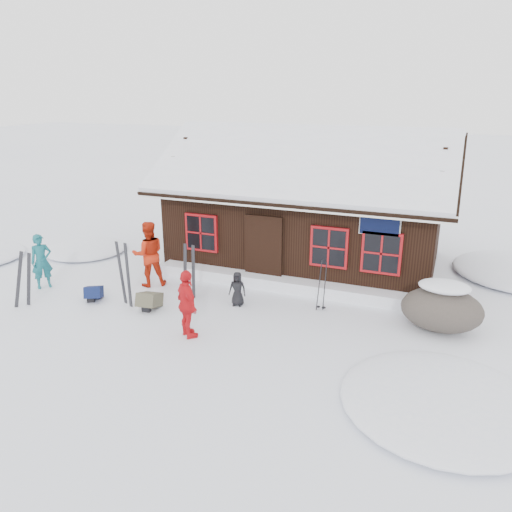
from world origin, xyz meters
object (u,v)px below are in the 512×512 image
(skier_orange_left, at_px, (149,254))
(backpack_olive, at_px, (150,303))
(backpack_blue, at_px, (94,295))
(ski_pair_left, at_px, (24,280))
(boulder, at_px, (442,308))
(skier_orange_right, at_px, (187,304))
(ski_poles, at_px, (322,287))
(skier_crouched, at_px, (237,289))
(skier_teal, at_px, (42,261))

(skier_orange_left, distance_m, backpack_olive, 1.88)
(backpack_blue, xyz_separation_m, backpack_olive, (1.73, 0.06, 0.02))
(ski_pair_left, xyz_separation_m, backpack_olive, (3.11, 1.03, -0.56))
(skier_orange_left, distance_m, boulder, 7.98)
(skier_orange_right, bearing_deg, backpack_blue, 23.94)
(boulder, distance_m, ski_poles, 2.90)
(skier_crouched, bearing_deg, ski_pair_left, -166.81)
(skier_orange_left, xyz_separation_m, boulder, (7.97, 0.12, -0.40))
(skier_orange_left, bearing_deg, ski_pair_left, 9.26)
(backpack_blue, bearing_deg, ski_pair_left, -173.62)
(skier_teal, xyz_separation_m, ski_pair_left, (0.55, -1.20, -0.05))
(backpack_blue, bearing_deg, boulder, -18.31)
(skier_teal, height_order, skier_crouched, skier_teal)
(ski_pair_left, bearing_deg, backpack_blue, 12.98)
(backpack_blue, bearing_deg, skier_orange_left, 32.96)
(boulder, bearing_deg, backpack_olive, -167.49)
(skier_orange_right, height_order, skier_crouched, skier_orange_right)
(boulder, xyz_separation_m, backpack_olive, (-7.05, -1.56, -0.38))
(skier_crouched, bearing_deg, backpack_blue, -172.33)
(skier_orange_left, xyz_separation_m, ski_poles, (5.06, 0.14, -0.30))
(skier_teal, bearing_deg, ski_pair_left, -118.41)
(skier_orange_left, xyz_separation_m, ski_pair_left, (-2.19, -2.47, -0.22))
(skier_crouched, height_order, boulder, boulder)
(skier_crouched, distance_m, boulder, 5.06)
(skier_teal, relative_size, skier_orange_right, 0.98)
(skier_teal, xyz_separation_m, backpack_olive, (3.66, -0.17, -0.61))
(backpack_blue, bearing_deg, skier_crouched, -11.97)
(skier_orange_left, relative_size, backpack_blue, 3.37)
(skier_teal, xyz_separation_m, skier_crouched, (5.68, 0.90, -0.33))
(boulder, xyz_separation_m, ski_poles, (-2.90, 0.02, 0.10))
(ski_poles, bearing_deg, skier_teal, -169.71)
(skier_orange_left, xyz_separation_m, skier_orange_right, (2.60, -2.41, -0.14))
(skier_orange_right, bearing_deg, ski_poles, -95.08)
(ski_pair_left, height_order, ski_poles, ski_pair_left)
(skier_teal, distance_m, boulder, 10.80)
(skier_orange_right, distance_m, backpack_blue, 3.58)
(skier_orange_right, distance_m, boulder, 5.94)
(skier_teal, distance_m, skier_orange_right, 5.46)
(ski_pair_left, bearing_deg, skier_crouched, 0.14)
(skier_crouched, xyz_separation_m, boulder, (5.03, 0.49, 0.09))
(skier_orange_left, relative_size, ski_pair_left, 1.23)
(skier_crouched, distance_m, backpack_blue, 3.92)
(ski_poles, xyz_separation_m, backpack_olive, (-4.14, -1.59, -0.48))
(skier_crouched, height_order, backpack_blue, skier_crouched)
(skier_orange_right, relative_size, skier_crouched, 1.75)
(skier_orange_right, distance_m, skier_crouched, 2.10)
(skier_orange_left, bearing_deg, backpack_blue, 22.50)
(skier_orange_right, bearing_deg, skier_orange_left, -3.97)
(skier_crouched, relative_size, ski_pair_left, 0.60)
(ski_poles, distance_m, backpack_olive, 4.46)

